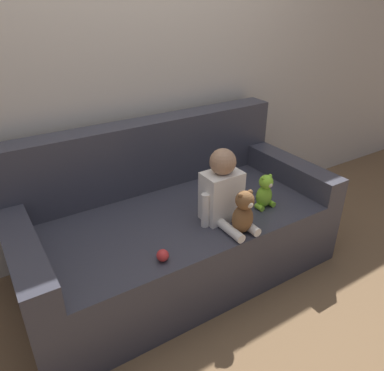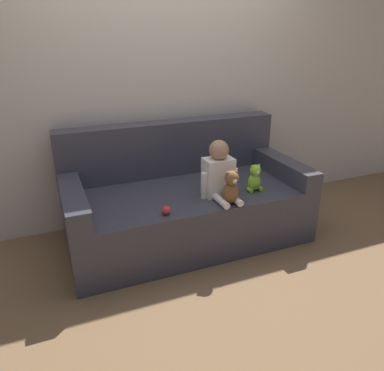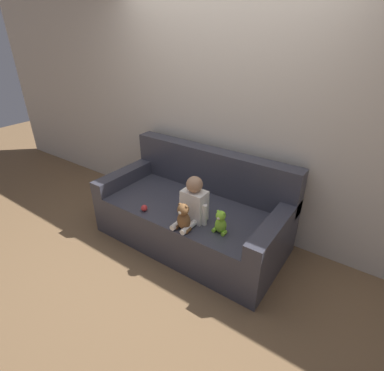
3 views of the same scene
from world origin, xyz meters
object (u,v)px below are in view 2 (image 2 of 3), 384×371
couch (184,201)px  toy_ball (166,210)px  person_baby (219,173)px  teddy_bear_brown (231,189)px  plush_toy_side (255,179)px

couch → toy_ball: 0.56m
person_baby → teddy_bear_brown: size_ratio=1.68×
couch → teddy_bear_brown: couch is taller
person_baby → toy_ball: person_baby is taller
person_baby → teddy_bear_brown: (0.01, -0.18, -0.06)m
teddy_bear_brown → toy_ball: (-0.50, 0.02, -0.09)m
couch → toy_ball: couch is taller
teddy_bear_brown → toy_ball: 0.51m
person_baby → plush_toy_side: 0.32m
person_baby → toy_ball: bearing=-162.1°
teddy_bear_brown → toy_ball: bearing=177.9°
toy_ball → person_baby: bearing=17.9°
plush_toy_side → couch: bearing=148.0°
toy_ball → teddy_bear_brown: bearing=-2.1°
couch → toy_ball: size_ratio=30.66×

